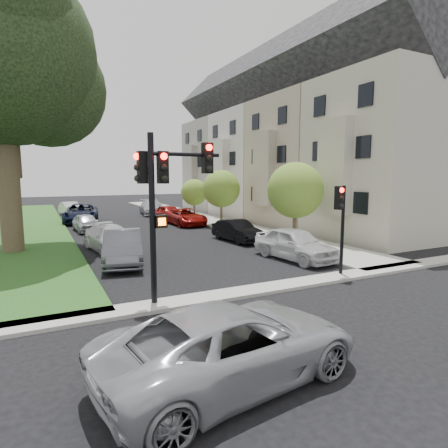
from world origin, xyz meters
name	(u,v)px	position (x,y,z in m)	size (l,w,h in m)	color
ground	(298,309)	(0.00, 0.00, 0.00)	(140.00, 140.00, 0.00)	black
grass_strip	(7,227)	(-9.00, 24.00, 0.06)	(8.00, 44.00, 0.12)	#2A4F1B
sidewalk_right	(198,217)	(6.75, 24.00, 0.06)	(3.50, 44.00, 0.12)	#A0A09A
sidewalk_cross	(263,289)	(0.00, 2.00, 0.06)	(60.00, 1.00, 0.12)	#A0A09A
house_a	(383,127)	(12.45, 8.00, 6.93)	(7.70, 7.55, 15.97)	beige
house_b	(305,138)	(12.45, 15.50, 6.93)	(7.70, 7.55, 15.97)	gray
house_c	(256,145)	(12.45, 23.00, 6.93)	(7.70, 7.55, 15.97)	beige
house_d	(221,150)	(12.45, 30.50, 6.93)	(7.70, 7.55, 15.97)	gray
small_tree_a	(295,190)	(6.20, 8.39, 3.16)	(3.16, 3.16, 4.74)	#3F2D20
small_tree_b	(221,189)	(6.20, 17.84, 2.95)	(2.95, 2.95, 4.43)	#3F2D20
small_tree_c	(194,192)	(6.20, 23.53, 2.44)	(2.44, 2.44, 3.67)	#3F2D20
traffic_signal_main	(165,188)	(-3.39, 2.23, 3.61)	(2.55, 0.66, 5.23)	black
traffic_signal_secondary	(341,214)	(3.67, 2.19, 2.52)	(0.47, 0.38, 3.61)	black
car_cross_near	(232,343)	(-3.62, -2.58, 0.75)	(2.49, 5.39, 1.50)	#999BA0
car_parked_0	(295,244)	(3.98, 5.42, 0.77)	(1.82, 4.52, 1.54)	silver
car_parked_1	(237,231)	(3.92, 11.04, 0.66)	(1.40, 4.02, 1.32)	black
car_parked_2	(185,217)	(3.80, 19.53, 0.68)	(2.24, 4.86, 1.35)	maroon
car_parked_3	(169,213)	(3.48, 22.67, 0.71)	(1.69, 4.19, 1.43)	maroon
car_parked_4	(152,207)	(3.62, 28.72, 0.76)	(2.12, 5.22, 1.52)	#999BA0
car_parked_5	(123,247)	(-3.52, 8.21, 0.77)	(1.63, 4.67, 1.54)	#3F4247
car_parked_6	(111,238)	(-3.49, 11.44, 0.69)	(1.92, 4.72, 1.37)	silver
car_parked_7	(86,223)	(-3.81, 19.36, 0.64)	(1.51, 3.75, 1.28)	#999BA0
car_parked_8	(81,213)	(-3.55, 25.13, 0.80)	(2.67, 5.78, 1.61)	black
car_parked_9	(71,209)	(-3.89, 31.69, 0.67)	(1.42, 4.08, 1.35)	silver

